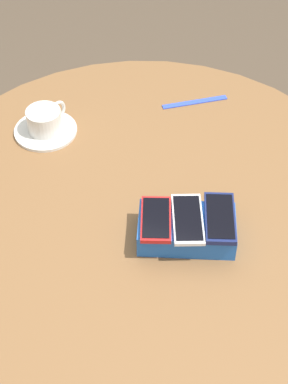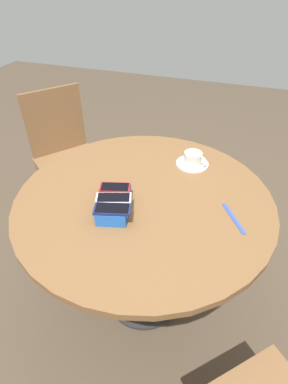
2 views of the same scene
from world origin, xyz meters
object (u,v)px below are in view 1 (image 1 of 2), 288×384
(phone_white, at_px, (188,219))
(phone_red, at_px, (156,219))
(phone_navy, at_px, (220,218))
(lanyard_strap, at_px, (195,102))
(saucer, at_px, (46,131))
(coffee_cup, at_px, (45,120))
(phone_box, at_px, (187,229))
(round_table, at_px, (144,227))

(phone_white, distance_m, phone_red, 0.07)
(phone_white, height_order, phone_red, phone_red)
(phone_red, bearing_deg, phone_white, -161.03)
(phone_navy, xyz_separation_m, lanyard_strap, (0.17, -0.44, -0.06))
(saucer, relative_size, coffee_cup, 1.37)
(phone_box, distance_m, phone_white, 0.03)
(phone_white, relative_size, phone_red, 1.11)
(phone_white, distance_m, saucer, 0.50)
(phone_white, relative_size, saucer, 0.96)
(phone_navy, height_order, phone_red, phone_navy)
(phone_box, xyz_separation_m, coffee_cup, (0.44, -0.23, 0.01))
(phone_box, height_order, phone_navy, phone_navy)
(round_table, bearing_deg, saucer, -24.93)
(phone_navy, relative_size, saucer, 0.95)
(phone_red, bearing_deg, coffee_cup, -34.27)
(round_table, relative_size, phone_red, 7.99)
(phone_box, relative_size, phone_white, 1.50)
(phone_white, height_order, coffee_cup, coffee_cup)
(phone_white, relative_size, coffee_cup, 1.31)
(phone_white, bearing_deg, saucer, -27.69)
(phone_navy, distance_m, phone_red, 0.14)
(round_table, height_order, lanyard_strap, lanyard_strap)
(phone_box, distance_m, phone_navy, 0.08)
(round_table, distance_m, phone_box, 0.20)
(round_table, xyz_separation_m, phone_box, (-0.12, 0.08, 0.13))
(phone_navy, height_order, lanyard_strap, phone_navy)
(phone_navy, xyz_separation_m, coffee_cup, (0.50, -0.21, -0.02))
(coffee_cup, bearing_deg, phone_navy, 157.32)
(round_table, bearing_deg, phone_white, 145.98)
(phone_red, xyz_separation_m, saucer, (0.37, -0.25, -0.06))
(phone_white, height_order, saucer, phone_white)
(saucer, xyz_separation_m, lanyard_strap, (-0.33, -0.24, -0.00))
(phone_navy, bearing_deg, phone_white, 19.57)
(round_table, distance_m, phone_red, 0.21)
(phone_navy, bearing_deg, coffee_cup, -22.68)
(round_table, xyz_separation_m, phone_white, (-0.13, 0.08, 0.16))
(round_table, relative_size, saucer, 6.90)
(round_table, height_order, saucer, saucer)
(coffee_cup, distance_m, lanyard_strap, 0.41)
(phone_red, bearing_deg, lanyard_strap, -85.11)
(phone_box, bearing_deg, coffee_cup, -28.07)
(phone_red, relative_size, saucer, 0.86)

